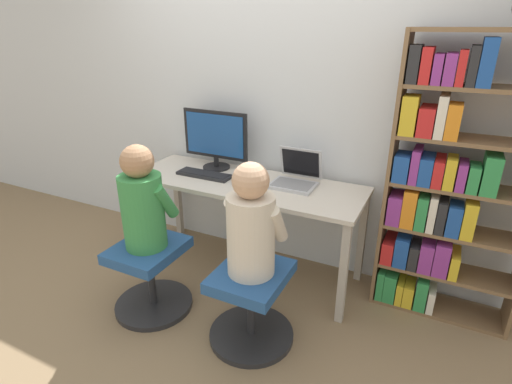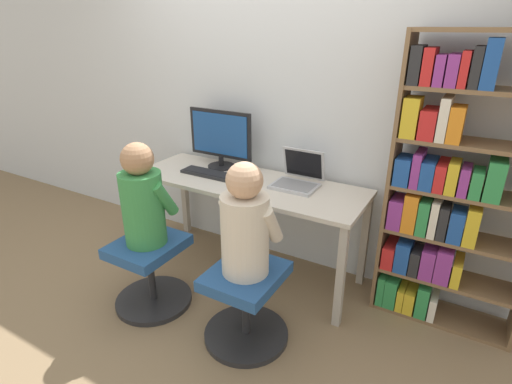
% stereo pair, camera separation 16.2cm
% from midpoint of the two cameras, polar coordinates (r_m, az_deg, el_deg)
% --- Properties ---
extents(ground_plane, '(14.00, 14.00, 0.00)m').
position_cam_midpoint_polar(ground_plane, '(3.06, -2.60, -13.59)').
color(ground_plane, '#846B4C').
extents(wall_back, '(10.00, 0.05, 2.60)m').
position_cam_midpoint_polar(wall_back, '(3.09, 3.84, 13.18)').
color(wall_back, silver).
rests_on(wall_back, ground_plane).
extents(desk, '(1.75, 0.61, 0.75)m').
position_cam_midpoint_polar(desk, '(2.95, 0.33, 0.00)').
color(desk, beige).
rests_on(desk, ground_plane).
extents(desktop_monitor, '(0.56, 0.22, 0.46)m').
position_cam_midpoint_polar(desktop_monitor, '(3.15, -3.66, 7.62)').
color(desktop_monitor, black).
rests_on(desktop_monitor, desk).
extents(laptop, '(0.31, 0.30, 0.25)m').
position_cam_midpoint_polar(laptop, '(2.85, 7.57, 1.89)').
color(laptop, '#B7B7BC').
rests_on(laptop, desk).
extents(keyboard, '(0.43, 0.14, 0.03)m').
position_cam_midpoint_polar(keyboard, '(3.06, -5.37, 2.67)').
color(keyboard, '#232326').
rests_on(keyboard, desk).
extents(computer_mouse_by_keyboard, '(0.06, 0.11, 0.03)m').
position_cam_midpoint_polar(computer_mouse_by_keyboard, '(2.89, -0.92, 1.63)').
color(computer_mouse_by_keyboard, '#99999E').
rests_on(computer_mouse_by_keyboard, desk).
extents(office_chair_left, '(0.53, 0.53, 0.49)m').
position_cam_midpoint_polar(office_chair_left, '(2.85, -13.22, -10.87)').
color(office_chair_left, '#262628').
rests_on(office_chair_left, ground_plane).
extents(office_chair_right, '(0.53, 0.53, 0.49)m').
position_cam_midpoint_polar(office_chair_right, '(2.50, 0.46, -15.50)').
color(office_chair_right, '#262628').
rests_on(office_chair_right, ground_plane).
extents(person_at_monitor, '(0.33, 0.30, 0.68)m').
position_cam_midpoint_polar(person_at_monitor, '(2.60, -14.20, -1.00)').
color(person_at_monitor, '#388C47').
rests_on(person_at_monitor, office_chair_left).
extents(person_at_laptop, '(0.34, 0.31, 0.67)m').
position_cam_midpoint_polar(person_at_laptop, '(2.22, 0.56, -4.74)').
color(person_at_laptop, beige).
rests_on(person_at_laptop, office_chair_right).
extents(bookshelf, '(0.85, 0.28, 1.80)m').
position_cam_midpoint_polar(bookshelf, '(2.67, 26.95, -0.48)').
color(bookshelf, brown).
rests_on(bookshelf, ground_plane).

